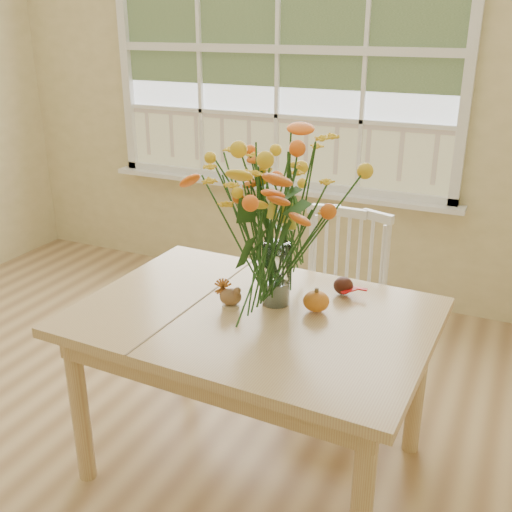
% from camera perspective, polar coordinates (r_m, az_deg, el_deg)
% --- Properties ---
extents(floor, '(4.00, 4.50, 0.01)m').
position_cam_1_polar(floor, '(2.65, -18.88, -20.48)').
color(floor, '#9F784D').
rests_on(floor, ground).
extents(wall_back, '(4.00, 0.02, 2.70)m').
position_cam_1_polar(wall_back, '(3.90, 2.24, 16.18)').
color(wall_back, '#CFBF84').
rests_on(wall_back, floor).
extents(window, '(2.42, 0.12, 1.74)m').
position_cam_1_polar(window, '(3.85, 2.05, 18.82)').
color(window, silver).
rests_on(window, wall_back).
extents(dining_table, '(1.33, 0.97, 0.70)m').
position_cam_1_polar(dining_table, '(2.30, -0.21, -7.41)').
color(dining_table, tan).
rests_on(dining_table, floor).
extents(windsor_chair, '(0.42, 0.40, 0.89)m').
position_cam_1_polar(windsor_chair, '(2.88, 7.96, -3.74)').
color(windsor_chair, white).
rests_on(windsor_chair, floor).
extents(flower_vase, '(0.51, 0.51, 0.60)m').
position_cam_1_polar(flower_vase, '(2.19, 2.01, 4.07)').
color(flower_vase, white).
rests_on(flower_vase, dining_table).
extents(pumpkin, '(0.10, 0.10, 0.08)m').
position_cam_1_polar(pumpkin, '(2.25, 5.76, -4.41)').
color(pumpkin, '#C36617').
rests_on(pumpkin, dining_table).
extents(turkey_figurine, '(0.10, 0.09, 0.11)m').
position_cam_1_polar(turkey_figurine, '(2.28, -2.44, -3.92)').
color(turkey_figurine, '#CCB78C').
rests_on(turkey_figurine, dining_table).
extents(dark_gourd, '(0.13, 0.10, 0.07)m').
position_cam_1_polar(dark_gourd, '(2.40, 8.31, -2.88)').
color(dark_gourd, '#38160F').
rests_on(dark_gourd, dining_table).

